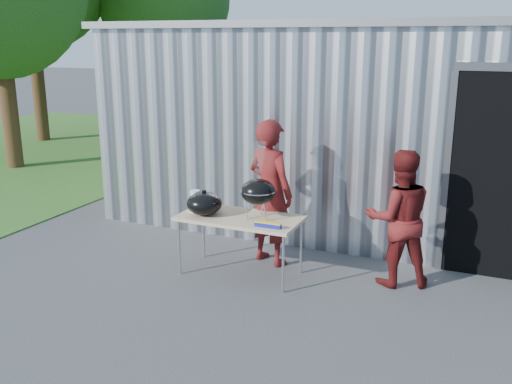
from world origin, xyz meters
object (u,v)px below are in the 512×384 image
at_px(folding_table, 240,220).
at_px(kettle_grill, 258,185).
at_px(person_bystander, 399,218).
at_px(person_cook, 270,192).

bearing_deg(folding_table, kettle_grill, 7.06).
bearing_deg(person_bystander, folding_table, -9.07).
xyz_separation_m(folding_table, person_cook, (0.19, 0.52, 0.24)).
bearing_deg(person_bystander, person_cook, -24.94).
bearing_deg(person_cook, person_bystander, -160.00).
bearing_deg(folding_table, person_cook, 69.86).
bearing_deg(kettle_grill, person_bystander, 15.74).
distance_m(folding_table, person_cook, 0.60).
bearing_deg(kettle_grill, folding_table, -172.94).
xyz_separation_m(kettle_grill, person_cook, (-0.04, 0.49, -0.22)).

